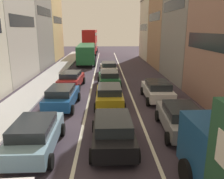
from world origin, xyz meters
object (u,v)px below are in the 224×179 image
Objects in this scene: wagon_left_lane_second at (35,135)px; wagon_right_lane_far at (157,90)px; sedan_left_lane_third at (62,96)px; sedan_centre_lane_second at (113,130)px; sedan_left_lane_fourth at (71,79)px; coupe_centre_lane_fourth at (109,78)px; bus_far_queue_secondary at (90,41)px; hatchback_centre_lane_third at (109,95)px; sedan_centre_lane_fifth at (108,68)px; bus_mid_queue_primary at (87,52)px; sedan_right_lane_behind_truck at (180,118)px.

wagon_right_lane_far is at bearing -44.59° from wagon_left_lane_second.
sedan_left_lane_third is (0.11, 5.95, 0.00)m from wagon_left_lane_second.
sedan_left_lane_fourth is at bearing 16.87° from sedan_centre_lane_second.
sedan_centre_lane_second is 11.50m from coupe_centre_lane_fourth.
bus_far_queue_secondary reaches higher than wagon_left_lane_second.
bus_far_queue_secondary reaches higher than hatchback_centre_lane_third.
hatchback_centre_lane_third and sedan_centre_lane_fifth have the same top height.
sedan_left_lane_third and sedan_centre_lane_fifth have the same top height.
bus_mid_queue_primary reaches higher than coupe_centre_lane_fourth.
sedan_centre_lane_second and coupe_centre_lane_fourth have the same top height.
sedan_left_lane_fourth is 0.42× the size of bus_far_queue_secondary.
coupe_centre_lane_fourth is at bearing -17.12° from wagon_left_lane_second.
sedan_left_lane_third is 6.80m from coupe_centre_lane_fourth.
wagon_right_lane_far is (3.69, 1.20, 0.00)m from hatchback_centre_lane_third.
hatchback_centre_lane_third is 3.88m from wagon_right_lane_far.
bus_far_queue_secondary is (-3.40, 28.30, 2.03)m from coupe_centre_lane_fourth.
bus_mid_queue_primary is at bearing 9.02° from coupe_centre_lane_fourth.
wagon_left_lane_second is 0.99× the size of sedan_right_lane_behind_truck.
sedan_left_lane_fourth is 0.42× the size of bus_mid_queue_primary.
sedan_left_lane_third is (-3.30, -0.26, 0.00)m from hatchback_centre_lane_third.
sedan_left_lane_third is 0.99× the size of sedan_centre_lane_fifth.
sedan_centre_lane_second is 3.85m from sedan_right_lane_behind_truck.
wagon_left_lane_second and sedan_centre_lane_fifth have the same top height.
sedan_centre_lane_second is 0.41× the size of bus_mid_queue_primary.
sedan_left_lane_fourth and sedan_right_lane_behind_truck have the same top height.
sedan_left_lane_fourth is at bearing 60.51° from wagon_right_lane_far.
bus_mid_queue_primary is at bearing 18.14° from sedan_right_lane_behind_truck.
hatchback_centre_lane_third and wagon_right_lane_far have the same top height.
wagon_left_lane_second and coupe_centre_lane_fourth have the same top height.
bus_mid_queue_primary is (-3.22, 14.99, 0.96)m from coupe_centre_lane_fourth.
wagon_left_lane_second is at bearing 160.58° from coupe_centre_lane_fourth.
sedan_centre_lane_second is 0.98× the size of sedan_right_lane_behind_truck.
sedan_centre_lane_fifth is at bearing -0.67° from hatchback_centre_lane_third.
coupe_centre_lane_fourth is 1.00× the size of sedan_right_lane_behind_truck.
wagon_right_lane_far is 33.56m from bus_far_queue_secondary.
coupe_centre_lane_fourth is 3.51m from sedan_left_lane_fourth.
bus_far_queue_secondary is at bearing 4.44° from sedan_centre_lane_second.
sedan_left_lane_third is at bearing 30.53° from sedan_centre_lane_second.
hatchback_centre_lane_third is 0.41× the size of bus_far_queue_secondary.
bus_mid_queue_primary is at bearing 2.69° from sedan_left_lane_fourth.
sedan_centre_lane_second is 1.00× the size of wagon_right_lane_far.
bus_far_queue_secondary is (0.07, 40.16, 2.03)m from wagon_left_lane_second.
sedan_centre_lane_fifth is 9.68m from bus_mid_queue_primary.
bus_far_queue_secondary is (0.10, 28.60, 2.03)m from sedan_left_lane_fourth.
sedan_left_lane_fourth is (-3.49, 11.20, 0.00)m from sedan_centre_lane_second.
bus_mid_queue_primary is (-6.80, 25.10, 0.96)m from sedan_right_lane_behind_truck.
coupe_centre_lane_fourth is 1.00× the size of sedan_centre_lane_fifth.
sedan_right_lane_behind_truck is (3.58, -10.11, 0.00)m from coupe_centre_lane_fourth.
wagon_left_lane_second is at bearing 151.21° from hatchback_centre_lane_third.
coupe_centre_lane_fourth is at bearing -27.51° from sedan_left_lane_third.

